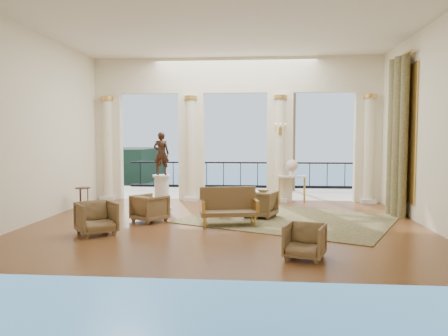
# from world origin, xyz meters

# --- Properties ---
(floor) EXTENTS (9.00, 9.00, 0.00)m
(floor) POSITION_xyz_m (0.00, 0.00, 0.00)
(floor) COLOR #442111
(floor) RESTS_ON ground
(room_walls) EXTENTS (9.00, 9.00, 9.00)m
(room_walls) POSITION_xyz_m (0.00, -1.12, 2.88)
(room_walls) COLOR white
(room_walls) RESTS_ON ground
(arcade) EXTENTS (9.00, 0.56, 4.50)m
(arcade) POSITION_xyz_m (-0.00, 3.82, 2.58)
(arcade) COLOR #FFF3D0
(arcade) RESTS_ON ground
(terrace) EXTENTS (10.00, 3.60, 0.10)m
(terrace) POSITION_xyz_m (0.00, 5.80, -0.05)
(terrace) COLOR #BBB29E
(terrace) RESTS_ON ground
(balustrade) EXTENTS (9.00, 0.06, 1.03)m
(balustrade) POSITION_xyz_m (0.00, 7.40, 0.41)
(balustrade) COLOR black
(balustrade) RESTS_ON terrace
(palm_tree) EXTENTS (2.00, 2.00, 4.50)m
(palm_tree) POSITION_xyz_m (2.00, 6.60, 4.09)
(palm_tree) COLOR #4C3823
(palm_tree) RESTS_ON terrace
(headland) EXTENTS (22.00, 18.00, 6.00)m
(headland) POSITION_xyz_m (-30.00, 70.00, -3.00)
(headland) COLOR black
(headland) RESTS_ON sea
(sea) EXTENTS (160.00, 160.00, 0.00)m
(sea) POSITION_xyz_m (0.00, 60.00, -6.00)
(sea) COLOR teal
(sea) RESTS_ON ground
(curtain) EXTENTS (0.33, 1.40, 4.09)m
(curtain) POSITION_xyz_m (4.28, 1.50, 2.02)
(curtain) COLOR #4C4827
(curtain) RESTS_ON ground
(window_frame) EXTENTS (0.04, 1.60, 3.40)m
(window_frame) POSITION_xyz_m (4.47, 1.50, 2.10)
(window_frame) COLOR gold
(window_frame) RESTS_ON room_walls
(wall_sconce) EXTENTS (0.30, 0.11, 0.33)m
(wall_sconce) POSITION_xyz_m (1.40, 3.51, 2.23)
(wall_sconce) COLOR gold
(wall_sconce) RESTS_ON arcade
(rug) EXTENTS (5.78, 5.27, 0.02)m
(rug) POSITION_xyz_m (1.50, 0.69, 0.01)
(rug) COLOR #2E3118
(rug) RESTS_ON ground
(armchair_a) EXTENTS (0.99, 0.99, 0.75)m
(armchair_a) POSITION_xyz_m (-2.58, -1.31, 0.37)
(armchair_a) COLOR #41301E
(armchair_a) RESTS_ON ground
(armchair_b) EXTENTS (0.78, 0.75, 0.64)m
(armchair_b) POSITION_xyz_m (1.54, -2.80, 0.32)
(armchair_b) COLOR #41301E
(armchair_b) RESTS_ON ground
(armchair_c) EXTENTS (0.90, 0.93, 0.76)m
(armchair_c) POSITION_xyz_m (0.79, 0.86, 0.38)
(armchair_c) COLOR #41301E
(armchair_c) RESTS_ON ground
(armchair_d) EXTENTS (0.95, 0.94, 0.72)m
(armchair_d) POSITION_xyz_m (-1.82, 0.12, 0.36)
(armchair_d) COLOR #41301E
(armchair_d) RESTS_ON ground
(settee) EXTENTS (1.39, 0.81, 0.86)m
(settee) POSITION_xyz_m (0.08, -0.11, 0.43)
(settee) COLOR #41301E
(settee) RESTS_ON ground
(game_table) EXTENTS (1.06, 0.69, 0.68)m
(game_table) POSITION_xyz_m (0.25, 0.80, 0.61)
(game_table) COLOR #95B1BC
(game_table) RESTS_ON ground
(pedestal) EXTENTS (0.53, 0.53, 0.98)m
(pedestal) POSITION_xyz_m (-1.92, 1.80, 0.47)
(pedestal) COLOR silver
(pedestal) RESTS_ON ground
(statue) EXTENTS (0.43, 0.28, 1.18)m
(statue) POSITION_xyz_m (-1.92, 1.80, 1.57)
(statue) COLOR #311E15
(statue) RESTS_ON pedestal
(console_table) EXTENTS (0.88, 0.36, 0.83)m
(console_table) POSITION_xyz_m (1.77, 3.55, 0.69)
(console_table) COLOR silver
(console_table) RESTS_ON ground
(urn) EXTENTS (0.38, 0.38, 0.50)m
(urn) POSITION_xyz_m (1.77, 3.55, 1.11)
(urn) COLOR white
(urn) RESTS_ON console_table
(side_table) EXTENTS (0.40, 0.40, 0.65)m
(side_table) POSITION_xyz_m (-4.00, 1.39, 0.56)
(side_table) COLOR black
(side_table) RESTS_ON ground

